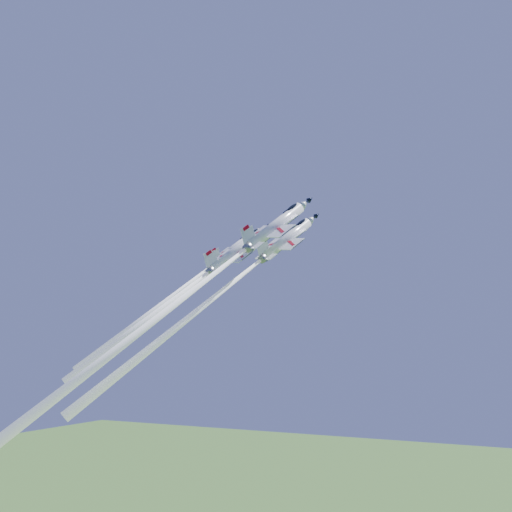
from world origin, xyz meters
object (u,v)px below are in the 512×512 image
at_px(jet_slot, 185,291).
at_px(jet_right, 169,309).
at_px(jet_left, 181,289).
at_px(jet_lead, 214,298).

bearing_deg(jet_slot, jet_right, -40.58).
bearing_deg(jet_left, jet_lead, 17.35).
xyz_separation_m(jet_lead, jet_right, (-0.02, -14.49, -3.06)).
distance_m(jet_right, jet_slot, 10.20).
height_order(jet_lead, jet_left, jet_lead).
xyz_separation_m(jet_lead, jet_left, (-8.95, 2.24, 2.26)).
bearing_deg(jet_lead, jet_slot, -86.42).
bearing_deg(jet_left, jet_slot, -20.85).
distance_m(jet_left, jet_right, 19.70).
xyz_separation_m(jet_lead, jet_slot, (-2.93, -5.54, 0.88)).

